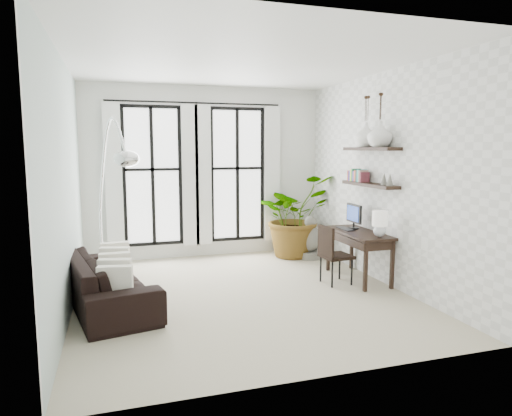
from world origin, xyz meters
name	(u,v)px	position (x,y,z in m)	size (l,w,h in m)	color
floor	(241,294)	(0.00, 0.00, 0.00)	(5.00, 5.00, 0.00)	#BEB697
ceiling	(240,62)	(0.00, 0.00, 3.20)	(5.00, 5.00, 0.00)	white
wall_left	(65,186)	(-2.25, 0.00, 1.60)	(5.00, 5.00, 0.00)	#B2C7BF
wall_right	(384,179)	(2.25, 0.00, 1.60)	(5.00, 5.00, 0.00)	white
wall_back	(206,173)	(0.00, 2.50, 1.60)	(4.50, 4.50, 0.00)	white
windows	(196,175)	(-0.20, 2.43, 1.56)	(3.26, 0.13, 2.65)	white
wall_shelves	(368,170)	(2.11, 0.21, 1.73)	(0.25, 1.30, 0.60)	black
sofa	(108,281)	(-1.80, 0.09, 0.33)	(2.27, 0.89, 0.66)	black
throw_pillows	(115,268)	(-1.70, 0.09, 0.50)	(0.40, 1.52, 0.40)	white
plant	(294,216)	(1.58, 1.95, 0.78)	(1.41, 1.22, 1.57)	#2D7228
desk	(360,235)	(1.95, 0.12, 0.72)	(0.55, 1.30, 1.16)	black
desk_chair	(332,251)	(1.44, 0.08, 0.51)	(0.46, 0.46, 0.90)	black
arc_lamp	(111,158)	(-1.70, 0.77, 1.93)	(0.75, 1.63, 2.50)	silver
buddha	(310,241)	(1.80, 1.68, 0.34)	(0.45, 0.45, 0.80)	gray
vase_a	(380,134)	(2.11, -0.08, 2.27)	(0.37, 0.37, 0.38)	white
vase_b	(366,135)	(2.11, 0.32, 2.27)	(0.37, 0.37, 0.38)	white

